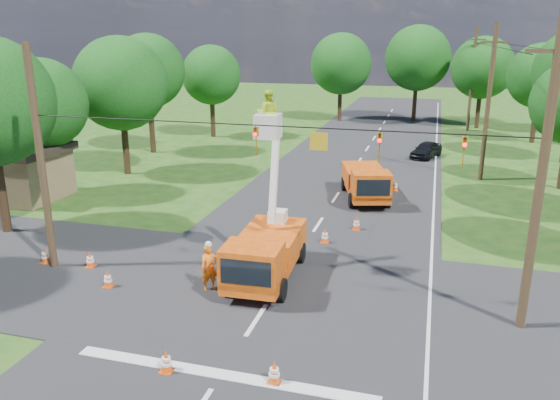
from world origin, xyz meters
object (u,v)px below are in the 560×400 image
(traffic_cone_4, at_px, (108,279))
(tree_far_a, at_px, (341,64))
(traffic_cone_6, at_px, (45,255))
(pole_right_far, at_px, (472,79))
(tree_left_d, at_px, (120,84))
(distant_car, at_px, (426,150))
(bucket_truck, at_px, (266,242))
(tree_far_b, at_px, (418,58))
(pole_left, at_px, (41,161))
(tree_left_e, at_px, (148,71))
(pole_right_mid, at_px, (488,102))
(traffic_cone_2, at_px, (325,236))
(ground_worker, at_px, (209,268))
(tree_right_e, at_px, (540,76))
(tree_far_c, at_px, (483,68))
(traffic_cone_7, at_px, (395,185))
(pole_right_near, at_px, (541,177))
(shed, at_px, (17,171))
(second_truck, at_px, (366,182))
(traffic_cone_0, at_px, (166,361))
(traffic_cone_5, at_px, (90,259))
(traffic_cone_1, at_px, (274,372))
(traffic_cone_3, at_px, (357,223))
(tree_left_c, at_px, (42,104))
(tree_left_f, at_px, (211,75))

(traffic_cone_4, bearing_deg, tree_far_a, 88.40)
(traffic_cone_6, distance_m, pole_right_far, 44.18)
(tree_left_d, bearing_deg, pole_right_far, 46.77)
(distant_car, bearing_deg, traffic_cone_4, -91.87)
(bucket_truck, height_order, tree_far_b, tree_far_b)
(pole_left, xyz_separation_m, tree_left_e, (-7.30, 22.00, 1.99))
(pole_right_mid, relative_size, tree_left_e, 1.06)
(traffic_cone_2, distance_m, tree_left_d, 19.23)
(traffic_cone_4, height_order, pole_right_mid, pole_right_mid)
(ground_worker, distance_m, tree_right_e, 39.10)
(bucket_truck, distance_m, tree_far_c, 42.25)
(traffic_cone_6, bearing_deg, traffic_cone_4, -18.71)
(traffic_cone_7, relative_size, tree_left_d, 0.08)
(pole_right_near, bearing_deg, shed, 163.20)
(second_truck, relative_size, traffic_cone_0, 8.40)
(pole_right_mid, height_order, tree_far_a, pole_right_mid)
(traffic_cone_7, relative_size, tree_right_e, 0.08)
(shed, bearing_deg, ground_worker, -27.85)
(traffic_cone_4, relative_size, traffic_cone_6, 1.00)
(traffic_cone_5, height_order, tree_far_a, tree_far_a)
(traffic_cone_2, relative_size, pole_right_near, 0.07)
(traffic_cone_6, relative_size, traffic_cone_7, 1.00)
(traffic_cone_1, bearing_deg, traffic_cone_3, 88.19)
(second_truck, xyz_separation_m, tree_left_e, (-18.51, 8.89, 5.40))
(tree_left_e, xyz_separation_m, tree_far_a, (11.80, 21.00, -0.30))
(pole_right_mid, relative_size, tree_far_b, 0.97)
(tree_right_e, bearing_deg, traffic_cone_1, -106.97)
(tree_left_c, relative_size, tree_left_f, 0.96)
(bucket_truck, distance_m, tree_left_e, 26.76)
(traffic_cone_3, height_order, traffic_cone_5, same)
(pole_right_mid, distance_m, tree_right_e, 15.92)
(tree_left_d, distance_m, tree_left_e, 7.24)
(traffic_cone_5, height_order, pole_right_far, pole_right_far)
(pole_left, bearing_deg, traffic_cone_1, -24.93)
(distant_car, xyz_separation_m, traffic_cone_2, (-4.02, -20.18, -0.27))
(traffic_cone_2, bearing_deg, pole_right_mid, 61.73)
(tree_left_e, xyz_separation_m, tree_far_c, (26.30, 20.00, -0.43))
(second_truck, relative_size, traffic_cone_2, 8.40)
(pole_right_far, xyz_separation_m, tree_far_a, (-13.50, 3.00, 1.08))
(traffic_cone_2, distance_m, tree_far_a, 38.20)
(tree_left_e, bearing_deg, tree_left_f, 75.96)
(second_truck, distance_m, tree_right_e, 25.45)
(shed, bearing_deg, traffic_cone_1, -33.90)
(traffic_cone_5, bearing_deg, second_truck, 52.80)
(traffic_cone_5, relative_size, traffic_cone_7, 1.00)
(traffic_cone_4, height_order, tree_far_a, tree_far_a)
(traffic_cone_0, distance_m, pole_left, 10.49)
(traffic_cone_6, bearing_deg, tree_right_e, 55.55)
(pole_right_mid, bearing_deg, tree_left_c, -156.25)
(pole_right_near, bearing_deg, pole_right_far, 90.00)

